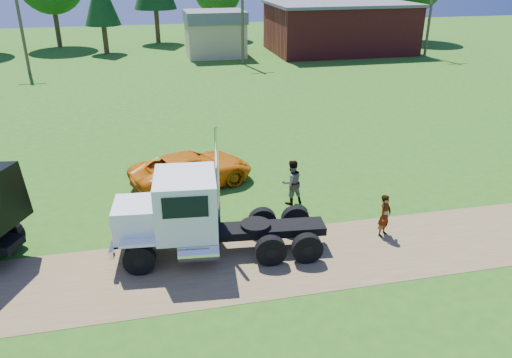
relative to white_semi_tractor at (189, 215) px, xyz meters
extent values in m
plane|color=#2A5B13|center=(2.64, -1.12, -1.54)|extent=(140.00, 140.00, 0.00)
cube|color=brown|center=(2.64, -1.12, -1.53)|extent=(120.00, 4.20, 0.01)
cube|color=black|center=(1.14, -0.09, -0.75)|extent=(7.40, 1.64, 0.29)
cylinder|color=black|center=(-1.79, -0.85, -1.00)|extent=(1.10, 0.45, 1.08)
cylinder|color=black|center=(-1.79, -0.85, -1.00)|extent=(0.41, 0.40, 0.38)
cylinder|color=black|center=(-1.59, 1.23, -1.00)|extent=(1.10, 0.45, 1.08)
cylinder|color=black|center=(-1.59, 1.23, -1.00)|extent=(0.41, 0.40, 0.38)
cylinder|color=black|center=(2.60, -1.28, -1.00)|extent=(1.10, 0.45, 1.08)
cylinder|color=black|center=(2.60, -1.28, -1.00)|extent=(0.41, 0.40, 0.38)
cylinder|color=black|center=(2.80, 0.81, -1.00)|extent=(1.10, 0.45, 1.08)
cylinder|color=black|center=(2.80, 0.81, -1.00)|extent=(0.41, 0.40, 0.38)
cylinder|color=black|center=(3.86, -1.40, -1.00)|extent=(1.10, 0.45, 1.08)
cylinder|color=black|center=(3.86, -1.40, -1.00)|extent=(0.41, 0.40, 0.38)
cylinder|color=black|center=(4.07, 0.68, -1.00)|extent=(1.10, 0.45, 1.08)
cylinder|color=black|center=(4.07, 0.68, -1.00)|extent=(0.41, 0.40, 0.38)
cube|color=white|center=(-1.64, 0.18, -0.02)|extent=(1.91, 1.83, 1.17)
cube|color=silver|center=(-2.51, 0.27, -0.07)|extent=(0.22, 1.47, 0.98)
cube|color=silver|center=(-2.56, 0.28, -0.75)|extent=(0.36, 2.25, 0.29)
cube|color=white|center=(-0.08, 0.03, 0.47)|extent=(2.27, 2.54, 2.06)
cube|color=black|center=(-1.08, 0.13, 0.91)|extent=(0.24, 1.95, 0.83)
cube|color=black|center=(-0.19, -1.15, 0.91)|extent=(1.47, 0.18, 0.73)
cube|color=black|center=(0.04, 1.21, 0.91)|extent=(1.47, 0.18, 0.73)
cube|color=white|center=(-1.79, -0.85, -0.36)|extent=(1.21, 0.55, 0.10)
cube|color=white|center=(-1.59, 1.23, -0.36)|extent=(1.21, 0.55, 0.10)
cylinder|color=silver|center=(0.15, -1.12, -0.85)|extent=(1.42, 0.72, 0.59)
cylinder|color=silver|center=(1.09, 0.46, 0.71)|extent=(0.15, 0.15, 4.50)
cylinder|color=black|center=(2.31, -0.20, -0.53)|extent=(1.18, 1.18, 0.12)
cylinder|color=black|center=(-6.38, 1.95, -1.00)|extent=(1.12, 0.75, 1.07)
cylinder|color=black|center=(-6.38, 1.95, -1.00)|extent=(0.49, 0.48, 0.38)
imported|color=orange|center=(0.67, 5.89, -0.76)|extent=(6.15, 4.18, 1.56)
imported|color=#999999|center=(7.27, -0.29, -0.70)|extent=(0.73, 0.68, 1.68)
imported|color=#999999|center=(4.61, 3.10, -0.55)|extent=(1.10, 0.94, 1.97)
cube|color=maroon|center=(20.64, 38.88, 0.96)|extent=(15.00, 10.00, 5.00)
cube|color=#5C5C61|center=(20.64, 38.88, 3.61)|extent=(15.40, 10.40, 0.30)
cube|color=tan|center=(6.64, 38.88, 0.26)|extent=(6.00, 5.00, 3.60)
cube|color=#5C5C61|center=(6.64, 38.88, 2.56)|extent=(6.20, 5.40, 1.20)
cylinder|color=#473D28|center=(-11.36, 33.88, 2.96)|extent=(0.28, 0.28, 9.00)
cylinder|color=#473D28|center=(8.64, 33.88, 2.96)|extent=(0.28, 0.28, 9.00)
cylinder|color=#473D28|center=(28.64, 33.88, 2.96)|extent=(0.28, 0.28, 9.00)
cylinder|color=#372716|center=(-10.63, 49.25, 0.46)|extent=(0.56, 0.56, 3.99)
cylinder|color=#372716|center=(1.00, 49.55, 0.51)|extent=(0.56, 0.56, 4.09)
cylinder|color=#372716|center=(8.99, 51.73, 0.07)|extent=(0.56, 0.56, 3.22)
cylinder|color=#372716|center=(18.04, 47.65, 0.13)|extent=(0.56, 0.56, 3.33)
cylinder|color=#372716|center=(32.57, 44.70, 0.34)|extent=(0.56, 0.56, 3.75)
cylinder|color=#372716|center=(-4.94, 43.37, -0.01)|extent=(0.56, 0.56, 3.05)
camera|label=1|loc=(-1.08, -15.38, 8.14)|focal=35.00mm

